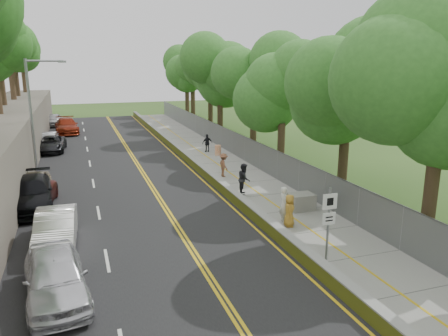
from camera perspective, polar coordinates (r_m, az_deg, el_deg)
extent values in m
plane|color=#33511E|center=(20.19, 6.05, -9.15)|extent=(140.00, 140.00, 0.00)
cube|color=black|center=(32.87, -13.80, -0.37)|extent=(11.20, 66.00, 0.04)
cube|color=gray|center=(34.40, -0.52, 0.68)|extent=(4.20, 66.00, 0.05)
cube|color=#B6C81B|center=(33.71, -4.24, 0.84)|extent=(0.42, 66.00, 0.60)
cube|color=slate|center=(34.90, 2.76, 2.49)|extent=(0.04, 66.00, 2.00)
cylinder|color=gray|center=(31.18, -23.82, 5.56)|extent=(0.18, 0.18, 8.00)
cylinder|color=gray|center=(30.86, -22.44, 12.81)|extent=(2.30, 0.13, 0.13)
cube|color=gray|center=(30.82, -20.39, 12.90)|extent=(0.50, 0.22, 0.14)
cylinder|color=gray|center=(17.63, 13.43, -7.34)|extent=(0.09, 0.09, 3.10)
cube|color=white|center=(17.27, 13.67, -4.28)|extent=(0.62, 0.04, 0.62)
cube|color=white|center=(17.50, 13.54, -6.46)|extent=(0.56, 0.04, 0.50)
cylinder|color=#EF590A|center=(37.05, -0.80, 2.35)|extent=(0.52, 0.52, 0.86)
cube|color=slate|center=(23.90, 10.07, -4.35)|extent=(1.31, 0.99, 0.87)
imported|color=silver|center=(16.00, -21.17, -13.06)|extent=(2.45, 5.04, 1.66)
imported|color=white|center=(20.36, -21.11, -7.40)|extent=(1.79, 4.70, 1.53)
imported|color=maroon|center=(25.84, -23.95, -3.41)|extent=(2.73, 5.14, 1.37)
imported|color=black|center=(25.87, -23.97, -3.06)|extent=(2.40, 5.74, 1.65)
imported|color=gray|center=(27.94, -23.60, -2.06)|extent=(2.02, 4.35, 1.44)
imported|color=#A2A5A9|center=(43.12, -22.08, 3.33)|extent=(1.86, 4.43, 1.43)
imported|color=black|center=(41.40, -21.64, 2.92)|extent=(2.56, 5.00, 1.35)
imported|color=maroon|center=(51.38, -19.86, 5.20)|extent=(2.71, 5.87, 1.66)
imported|color=silver|center=(57.81, -21.38, 5.87)|extent=(2.22, 4.59, 1.51)
imported|color=#BE882E|center=(21.32, 8.54, -5.51)|extent=(0.77, 0.92, 1.60)
imported|color=white|center=(21.77, 7.85, -4.75)|extent=(0.49, 0.70, 1.83)
imported|color=black|center=(26.12, 2.64, -1.42)|extent=(1.01, 1.12, 1.88)
imported|color=brown|center=(30.04, -0.04, 0.39)|extent=(0.68, 1.10, 1.64)
imported|color=black|center=(38.34, -2.19, 3.27)|extent=(0.94, 0.44, 1.57)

